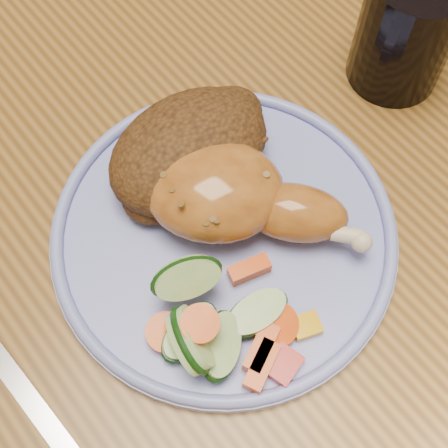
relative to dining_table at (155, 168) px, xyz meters
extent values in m
plane|color=brown|center=(0.00, 0.00, -0.67)|extent=(4.00, 4.00, 0.00)
cube|color=brown|center=(0.00, 0.00, 0.06)|extent=(0.90, 1.40, 0.04)
cylinder|color=#4C2D16|center=(0.18, -0.37, -0.46)|extent=(0.04, 0.04, 0.41)
cylinder|color=#4C2D16|center=(0.18, 0.37, -0.46)|extent=(0.04, 0.04, 0.41)
cylinder|color=#4C2D16|center=(0.18, 0.73, -0.46)|extent=(0.04, 0.04, 0.41)
cylinder|color=#7A86D9|center=(-0.02, -0.13, 0.09)|extent=(0.27, 0.27, 0.01)
torus|color=#7A86D9|center=(-0.02, -0.13, 0.10)|extent=(0.27, 0.27, 0.01)
ellipsoid|color=#AC6624|center=(-0.01, -0.11, 0.12)|extent=(0.14, 0.14, 0.06)
ellipsoid|color=#AC6624|center=(0.03, -0.16, 0.12)|extent=(0.09, 0.09, 0.04)
sphere|color=beige|center=(0.05, -0.21, 0.12)|extent=(0.02, 0.02, 0.02)
ellipsoid|color=#4A2C12|center=(0.00, -0.07, 0.12)|extent=(0.14, 0.10, 0.06)
ellipsoid|color=#4A2C12|center=(0.04, -0.06, 0.11)|extent=(0.07, 0.05, 0.04)
ellipsoid|color=#4A2C12|center=(-0.04, -0.08, 0.11)|extent=(0.06, 0.05, 0.03)
cube|color=#A50A05|center=(-0.05, -0.24, 0.10)|extent=(0.03, 0.03, 0.01)
cube|color=#E5A507|center=(-0.02, -0.23, 0.10)|extent=(0.02, 0.02, 0.01)
cube|color=#F74C08|center=(-0.06, -0.22, 0.10)|extent=(0.04, 0.03, 0.01)
cylinder|color=#F74C08|center=(-0.08, -0.19, 0.13)|extent=(0.03, 0.03, 0.02)
cylinder|color=#F74C08|center=(-0.10, -0.17, 0.10)|extent=(0.03, 0.03, 0.02)
cylinder|color=#F74C08|center=(-0.04, -0.21, 0.10)|extent=(0.03, 0.04, 0.02)
cube|color=#F74C08|center=(-0.03, -0.17, 0.10)|extent=(0.03, 0.02, 0.01)
cube|color=#F74C08|center=(-0.06, -0.23, 0.10)|extent=(0.04, 0.03, 0.01)
cylinder|color=#B8DC8F|center=(-0.07, -0.16, 0.13)|extent=(0.06, 0.06, 0.04)
cylinder|color=#B8DC8F|center=(-0.08, -0.20, 0.11)|extent=(0.07, 0.07, 0.03)
cylinder|color=#B8DC8F|center=(-0.04, -0.20, 0.10)|extent=(0.05, 0.05, 0.02)
cylinder|color=#B8DC8F|center=(-0.09, -0.18, 0.10)|extent=(0.06, 0.06, 0.02)
cylinder|color=#B8DC8F|center=(-0.09, -0.19, 0.12)|extent=(0.05, 0.05, 0.05)
cube|color=silver|center=(-0.20, -0.14, 0.09)|extent=(0.02, 0.13, 0.00)
cylinder|color=black|center=(0.20, -0.10, 0.14)|extent=(0.08, 0.08, 0.11)
camera|label=1|loc=(-0.15, -0.29, 0.54)|focal=50.00mm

